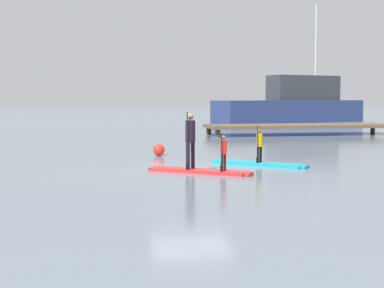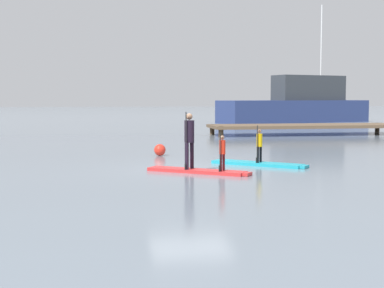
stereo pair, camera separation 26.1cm
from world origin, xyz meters
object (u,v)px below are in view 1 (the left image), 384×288
Objects in this scene: mooring_buoy_far at (159,150)px; paddler_child_front at (223,151)px; fishing_boat_white_large at (293,105)px; paddleboard_far at (200,171)px; paddleboard_near at (259,164)px; paddler_child_solo at (259,144)px; paddler_adult at (190,137)px.

paddler_child_front is at bearing -78.10° from mooring_buoy_far.
fishing_boat_white_large is (14.33, 32.44, 0.85)m from paddler_child_front.
mooring_buoy_far reaches higher than paddleboard_far.
paddler_child_front is at bearing -131.28° from paddleboard_near.
paddler_child_front is at bearing -131.34° from paddler_child_solo.
mooring_buoy_far is at bearing 96.28° from paddleboard_far.
paddleboard_near is 2.71m from paddleboard_far.
fishing_boat_white_large is 31.08m from mooring_buoy_far.
mooring_buoy_far is at bearing 127.98° from paddler_child_solo.
paddleboard_near is at bearing -112.52° from fishing_boat_white_large.
paddler_child_front reaches higher than mooring_buoy_far.
paddler_child_front is (-1.67, -1.90, -0.04)m from paddler_child_solo.
fishing_boat_white_large reaches higher than paddler_adult.
paddler_child_solo is at bearing 32.37° from paddleboard_far.
paddler_adult reaches higher than paddler_child_solo.
fishing_boat_white_large reaches higher than paddleboard_near.
paddleboard_far is 1.04m from paddler_adult.
paddler_adult is at bearing -86.38° from mooring_buoy_far.
paddler_child_solo is 0.42× the size of paddleboard_far.
paddleboard_near is 0.19× the size of fishing_boat_white_large.
paddler_child_solo is 0.72× the size of paddler_adult.
paddleboard_near is 0.98× the size of paddleboard_far.
paddler_child_solo is 1.10× the size of paddler_child_front.
paddler_adult reaches higher than paddleboard_near.
mooring_buoy_far is (-2.84, 3.63, -0.49)m from paddler_child_solo.
paddleboard_near is at bearing 60.22° from paddler_child_solo.
mooring_buoy_far is (-0.56, 5.08, 0.17)m from paddleboard_far.
paddleboard_far is at bearing -147.63° from paddler_child_solo.
paddler_adult is 3.79× the size of mooring_buoy_far.
paddler_adult reaches higher than paddler_child_front.
mooring_buoy_far is at bearing -119.95° from fishing_boat_white_large.
paddler_child_solo is at bearing -112.52° from fishing_boat_white_large.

